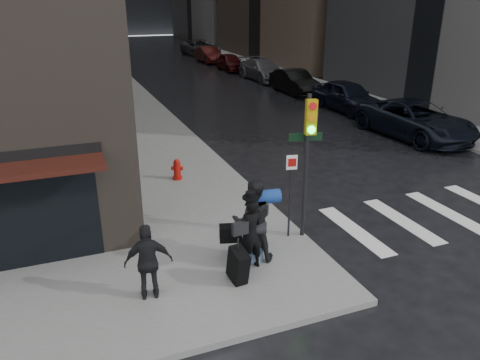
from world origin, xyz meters
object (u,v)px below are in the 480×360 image
(parked_car_1, at_px, (347,96))
(parked_car_2, at_px, (295,82))
(traffic_light, at_px, (306,149))
(man_greycoat, at_px, (149,262))
(parked_car_4, at_px, (230,62))
(parked_car_6, at_px, (200,48))
(parked_car_0, at_px, (415,120))
(parked_car_5, at_px, (208,55))
(man_jeans, at_px, (253,220))
(parked_car_3, at_px, (263,70))
(man_overcoat, at_px, (248,239))
(fire_hydrant, at_px, (177,170))

(parked_car_1, bearing_deg, parked_car_2, 91.44)
(traffic_light, bearing_deg, man_greycoat, -151.69)
(parked_car_4, distance_m, parked_car_6, 11.15)
(parked_car_0, relative_size, parked_car_4, 1.40)
(parked_car_2, xyz_separation_m, parked_car_5, (-0.51, 16.68, -0.03))
(man_jeans, relative_size, parked_car_4, 0.48)
(parked_car_3, relative_size, parked_car_6, 0.90)
(man_jeans, relative_size, parked_car_2, 0.43)
(traffic_light, bearing_deg, man_jeans, -148.86)
(man_jeans, height_order, traffic_light, traffic_light)
(man_jeans, relative_size, man_greycoat, 1.21)
(parked_car_2, bearing_deg, parked_car_0, -89.03)
(parked_car_2, xyz_separation_m, parked_car_4, (-0.35, 11.12, -0.05))
(parked_car_4, bearing_deg, parked_car_5, 92.99)
(parked_car_4, bearing_deg, parked_car_2, -86.78)
(parked_car_2, bearing_deg, man_overcoat, -120.58)
(parked_car_2, distance_m, parked_car_4, 11.13)
(parked_car_2, height_order, parked_car_6, parked_car_6)
(parked_car_1, bearing_deg, parked_car_4, 90.28)
(parked_car_2, bearing_deg, parked_car_4, 91.63)
(man_jeans, xyz_separation_m, parked_car_5, (10.24, 35.07, -0.42))
(man_overcoat, distance_m, fire_hydrant, 6.14)
(man_greycoat, xyz_separation_m, parked_car_4, (12.92, 30.14, -0.27))
(parked_car_2, xyz_separation_m, parked_car_6, (0.39, 22.24, 0.07))
(parked_car_6, bearing_deg, parked_car_1, -95.61)
(man_overcoat, xyz_separation_m, parked_car_6, (11.42, 41.05, -0.12))
(man_greycoat, distance_m, parked_car_5, 37.92)
(man_overcoat, relative_size, parked_car_1, 0.39)
(traffic_light, distance_m, parked_car_4, 30.32)
(traffic_light, relative_size, parked_car_3, 0.69)
(man_overcoat, relative_size, man_greycoat, 1.15)
(man_overcoat, distance_m, traffic_light, 2.66)
(parked_car_1, height_order, parked_car_5, parked_car_1)
(man_greycoat, relative_size, parked_car_3, 0.31)
(man_overcoat, distance_m, parked_car_2, 21.80)
(fire_hydrant, relative_size, parked_car_1, 0.15)
(parked_car_2, bearing_deg, traffic_light, -117.27)
(man_jeans, bearing_deg, parked_car_6, -88.92)
(parked_car_0, xyz_separation_m, parked_car_5, (-0.73, 27.80, -0.08))
(parked_car_5, bearing_deg, parked_car_3, -87.35)
(fire_hydrant, xyz_separation_m, parked_car_4, (10.74, 23.81, 0.24))
(man_jeans, relative_size, parked_car_1, 0.41)
(man_greycoat, distance_m, parked_car_1, 19.15)
(parked_car_2, relative_size, parked_car_4, 1.11)
(man_greycoat, bearing_deg, fire_hydrant, -100.45)
(man_jeans, height_order, parked_car_4, man_jeans)
(man_greycoat, distance_m, parked_car_0, 15.64)
(traffic_light, bearing_deg, parked_car_3, 80.68)
(traffic_light, height_order, parked_car_6, traffic_light)
(parked_car_5, bearing_deg, parked_car_2, -89.45)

